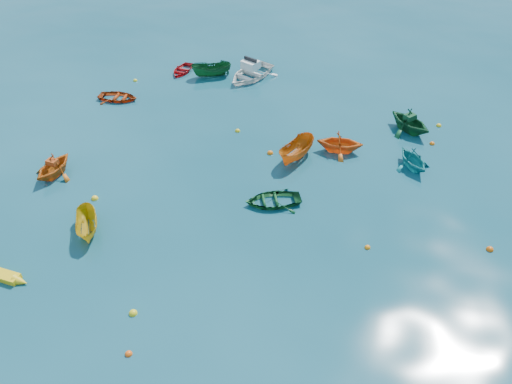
# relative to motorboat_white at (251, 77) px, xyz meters

# --- Properties ---
(ground) EXTENTS (160.00, 160.00, 0.00)m
(ground) POSITION_rel_motorboat_white_xyz_m (3.78, -19.06, 0.00)
(ground) COLOR #0A3E4C
(ground) RESTS_ON ground
(dinghy_orange_w) EXTENTS (2.69, 3.01, 1.43)m
(dinghy_orange_w) POSITION_rel_motorboat_white_xyz_m (-8.01, -14.72, 0.00)
(dinghy_orange_w) COLOR #CC5E13
(dinghy_orange_w) RESTS_ON ground
(sampan_yellow_mid) EXTENTS (2.26, 2.92, 1.07)m
(sampan_yellow_mid) POSITION_rel_motorboat_white_xyz_m (-3.80, -18.61, 0.00)
(sampan_yellow_mid) COLOR gold
(sampan_yellow_mid) RESTS_ON ground
(dinghy_green_e) EXTENTS (3.59, 3.10, 0.62)m
(dinghy_green_e) POSITION_rel_motorboat_white_xyz_m (4.77, -14.27, 0.00)
(dinghy_green_e) COLOR #104820
(dinghy_green_e) RESTS_ON ground
(dinghy_cyan_se) EXTENTS (3.13, 3.25, 1.31)m
(dinghy_cyan_se) POSITION_rel_motorboat_white_xyz_m (12.06, -9.14, 0.00)
(dinghy_cyan_se) COLOR teal
(dinghy_cyan_se) RESTS_ON ground
(dinghy_red_nw) EXTENTS (2.94, 2.17, 0.59)m
(dinghy_red_nw) POSITION_rel_motorboat_white_xyz_m (-8.40, -5.62, 0.00)
(dinghy_red_nw) COLOR #A1330D
(dinghy_red_nw) RESTS_ON ground
(sampan_orange_n) EXTENTS (2.37, 3.47, 1.26)m
(sampan_orange_n) POSITION_rel_motorboat_white_xyz_m (5.29, -9.87, 0.00)
(sampan_orange_n) COLOR #CE6413
(sampan_orange_n) RESTS_ON ground
(dinghy_green_n) EXTENTS (4.08, 4.05, 1.63)m
(dinghy_green_n) POSITION_rel_motorboat_white_xyz_m (11.86, -5.08, 0.00)
(dinghy_green_n) COLOR #114B25
(dinghy_green_n) RESTS_ON ground
(dinghy_red_far) EXTENTS (2.09, 2.72, 0.52)m
(dinghy_red_far) POSITION_rel_motorboat_white_xyz_m (-5.48, -0.32, 0.00)
(dinghy_red_far) COLOR red
(dinghy_red_far) RESTS_ON ground
(dinghy_orange_far) EXTENTS (2.93, 2.57, 1.46)m
(dinghy_orange_far) POSITION_rel_motorboat_white_xyz_m (7.72, -8.49, 0.00)
(dinghy_orange_far) COLOR orange
(dinghy_orange_far) RESTS_ON ground
(sampan_green_far) EXTENTS (3.30, 2.37, 1.20)m
(sampan_green_far) POSITION_rel_motorboat_white_xyz_m (-2.98, -0.51, 0.00)
(sampan_green_far) COLOR #114A22
(sampan_green_far) RESTS_ON ground
(motorboat_white) EXTENTS (4.67, 5.26, 1.50)m
(motorboat_white) POSITION_rel_motorboat_white_xyz_m (0.00, 0.00, 0.00)
(motorboat_white) COLOR white
(motorboat_white) RESTS_ON ground
(tarp_orange_a) EXTENTS (0.65, 0.53, 0.29)m
(tarp_orange_a) POSITION_rel_motorboat_white_xyz_m (-8.00, -14.67, 0.86)
(tarp_orange_a) COLOR #B23E12
(tarp_orange_a) RESTS_ON dinghy_orange_w
(tarp_green_b) EXTENTS (0.86, 0.87, 0.34)m
(tarp_green_b) POSITION_rel_motorboat_white_xyz_m (11.78, -5.02, 0.98)
(tarp_green_b) COLOR #104021
(tarp_green_b) RESTS_ON dinghy_green_n
(buoy_or_a) EXTENTS (0.30, 0.30, 0.30)m
(buoy_or_a) POSITION_rel_motorboat_white_xyz_m (1.13, -24.65, 0.00)
(buoy_or_a) COLOR #FF560D
(buoy_or_a) RESTS_ON ground
(buoy_ye_a) EXTENTS (0.37, 0.37, 0.37)m
(buoy_ye_a) POSITION_rel_motorboat_white_xyz_m (0.48, -22.79, 0.00)
(buoy_ye_a) COLOR yellow
(buoy_ye_a) RESTS_ON ground
(buoy_or_b) EXTENTS (0.29, 0.29, 0.29)m
(buoy_or_b) POSITION_rel_motorboat_white_xyz_m (9.96, -16.51, 0.00)
(buoy_or_b) COLOR orange
(buoy_or_b) RESTS_ON ground
(buoy_ye_b) EXTENTS (0.38, 0.38, 0.38)m
(buoy_ye_b) POSITION_rel_motorboat_white_xyz_m (-4.74, -16.19, 0.00)
(buoy_ye_b) COLOR yellow
(buoy_ye_b) RESTS_ON ground
(buoy_or_c) EXTENTS (0.38, 0.38, 0.38)m
(buoy_or_c) POSITION_rel_motorboat_white_xyz_m (3.64, -9.73, 0.00)
(buoy_or_c) COLOR orange
(buoy_or_c) RESTS_ON ground
(buoy_ye_c) EXTENTS (0.34, 0.34, 0.34)m
(buoy_ye_c) POSITION_rel_motorboat_white_xyz_m (1.04, -7.75, 0.00)
(buoy_ye_c) COLOR gold
(buoy_ye_c) RESTS_ON ground
(buoy_or_d) EXTENTS (0.36, 0.36, 0.36)m
(buoy_or_d) POSITION_rel_motorboat_white_xyz_m (15.74, -15.27, 0.00)
(buoy_or_d) COLOR #E35A0C
(buoy_or_d) RESTS_ON ground
(buoy_ye_d) EXTENTS (0.31, 0.31, 0.31)m
(buoy_ye_d) POSITION_rel_motorboat_white_xyz_m (-8.43, -2.63, 0.00)
(buoy_ye_d) COLOR yellow
(buoy_ye_d) RESTS_ON ground
(buoy_or_e) EXTENTS (0.33, 0.33, 0.33)m
(buoy_or_e) POSITION_rel_motorboat_white_xyz_m (13.33, -6.36, 0.00)
(buoy_or_e) COLOR orange
(buoy_or_e) RESTS_ON ground
(buoy_ye_e) EXTENTS (0.34, 0.34, 0.34)m
(buoy_ye_e) POSITION_rel_motorboat_white_xyz_m (13.84, -4.02, 0.00)
(buoy_ye_e) COLOR yellow
(buoy_ye_e) RESTS_ON ground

